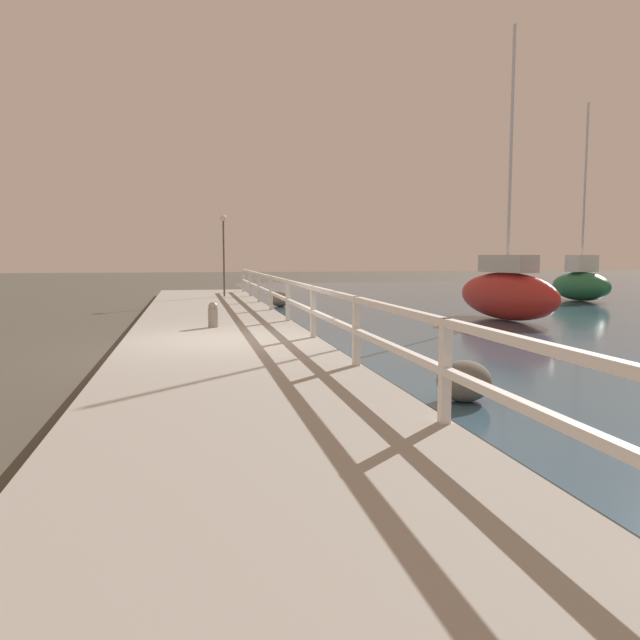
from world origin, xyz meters
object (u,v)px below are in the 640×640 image
(dock_lamp, at_px, (223,238))
(sailboat_green, at_px, (581,283))
(sailboat_red, at_px, (507,292))
(mooring_bollard, at_px, (213,315))

(dock_lamp, bearing_deg, sailboat_green, -7.83)
(sailboat_green, bearing_deg, sailboat_red, -141.16)
(dock_lamp, height_order, sailboat_green, sailboat_green)
(dock_lamp, height_order, sailboat_red, sailboat_red)
(mooring_bollard, xyz_separation_m, dock_lamp, (0.84, 10.76, 2.01))
(sailboat_red, distance_m, sailboat_green, 9.41)
(mooring_bollard, distance_m, sailboat_green, 17.64)
(sailboat_green, bearing_deg, mooring_bollard, -154.69)
(sailboat_red, xyz_separation_m, sailboat_green, (6.84, 6.46, -0.09))
(mooring_bollard, height_order, dock_lamp, dock_lamp)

